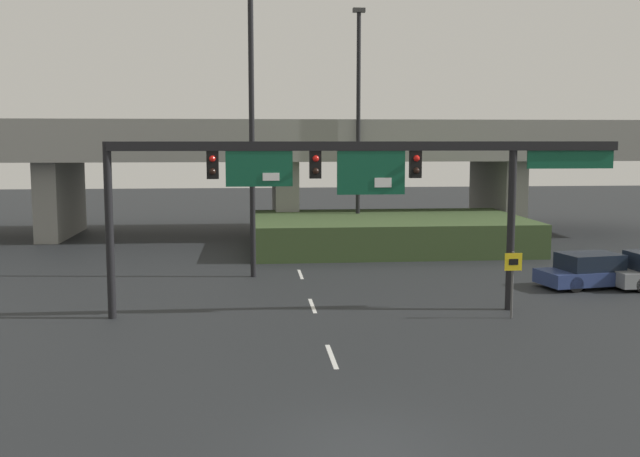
{
  "coord_description": "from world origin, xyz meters",
  "views": [
    {
      "loc": [
        -2.26,
        -14.22,
        6.13
      ],
      "look_at": [
        0.0,
        9.76,
        3.23
      ],
      "focal_mm": 42.0,
      "sensor_mm": 36.0,
      "label": 1
    }
  ],
  "objects_px": {
    "speed_limit_sign": "(513,275)",
    "highway_light_pole_near": "(252,114)",
    "parked_sedan_near_right": "(592,271)",
    "highway_light_pole_far": "(358,121)",
    "signal_gantry": "(352,172)"
  },
  "relations": [
    {
      "from": "signal_gantry",
      "to": "parked_sedan_near_right",
      "type": "relative_size",
      "value": 3.72
    },
    {
      "from": "signal_gantry",
      "to": "highway_light_pole_near",
      "type": "distance_m",
      "value": 8.43
    },
    {
      "from": "highway_light_pole_near",
      "to": "parked_sedan_near_right",
      "type": "height_order",
      "value": "highway_light_pole_near"
    },
    {
      "from": "highway_light_pole_far",
      "to": "parked_sedan_near_right",
      "type": "relative_size",
      "value": 2.81
    },
    {
      "from": "parked_sedan_near_right",
      "to": "speed_limit_sign",
      "type": "bearing_deg",
      "value": -146.29
    },
    {
      "from": "highway_light_pole_far",
      "to": "highway_light_pole_near",
      "type": "bearing_deg",
      "value": -121.14
    },
    {
      "from": "highway_light_pole_far",
      "to": "speed_limit_sign",
      "type": "bearing_deg",
      "value": -82.19
    },
    {
      "from": "highway_light_pole_near",
      "to": "parked_sedan_near_right",
      "type": "relative_size",
      "value": 2.84
    },
    {
      "from": "highway_light_pole_far",
      "to": "parked_sedan_near_right",
      "type": "distance_m",
      "value": 17.18
    },
    {
      "from": "highway_light_pole_near",
      "to": "highway_light_pole_far",
      "type": "relative_size",
      "value": 1.01
    },
    {
      "from": "signal_gantry",
      "to": "highway_light_pole_far",
      "type": "relative_size",
      "value": 1.33
    },
    {
      "from": "speed_limit_sign",
      "to": "highway_light_pole_near",
      "type": "relative_size",
      "value": 0.17
    },
    {
      "from": "signal_gantry",
      "to": "speed_limit_sign",
      "type": "height_order",
      "value": "signal_gantry"
    },
    {
      "from": "signal_gantry",
      "to": "highway_light_pole_far",
      "type": "distance_m",
      "value": 17.97
    },
    {
      "from": "highway_light_pole_near",
      "to": "parked_sedan_near_right",
      "type": "xyz_separation_m",
      "value": [
        14.03,
        -3.6,
        -6.56
      ]
    }
  ]
}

